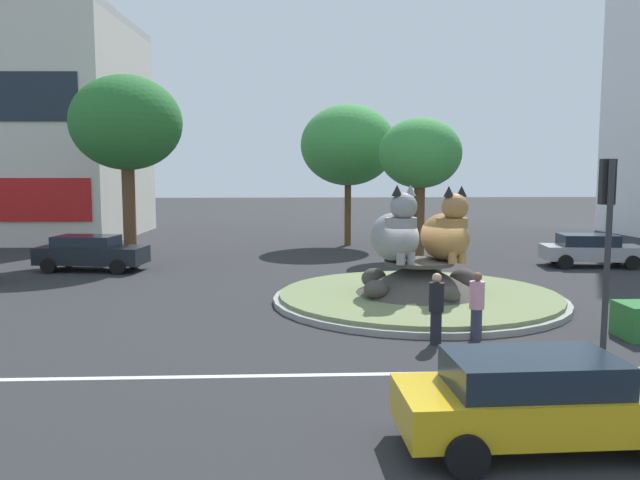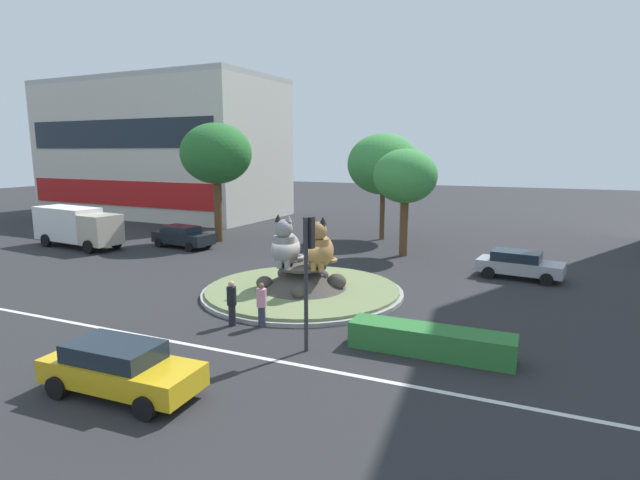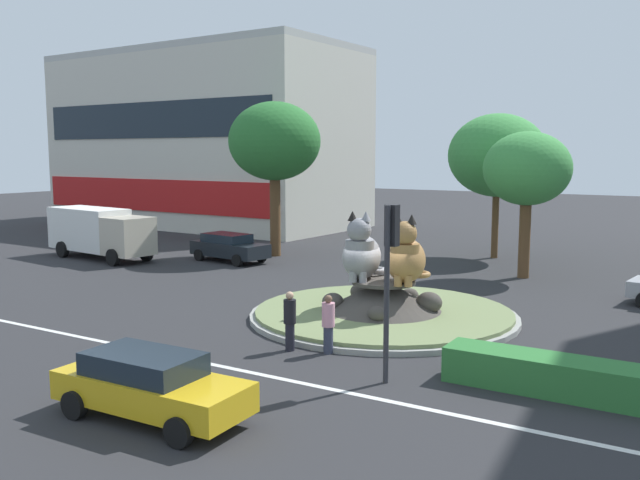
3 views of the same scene
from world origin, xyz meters
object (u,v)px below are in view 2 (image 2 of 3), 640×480
at_px(traffic_light_mast, 308,258).
at_px(shophouse_block, 162,149).
at_px(cat_statue_tabby, 319,249).
at_px(pedestrian_pink_shirt, 262,304).
at_px(cat_statue_grey, 285,246).
at_px(pedestrian_black_shirt, 232,302).
at_px(parked_car_right, 183,236).
at_px(third_tree_left, 216,154).
at_px(delivery_box_truck, 77,226).
at_px(hatchback_near_shophouse, 120,368).
at_px(second_tree_near_tower, 383,164).
at_px(broadleaf_tree_behind_island, 405,177).
at_px(sedan_on_far_lane, 519,264).

bearing_deg(traffic_light_mast, shophouse_block, 52.69).
xyz_separation_m(cat_statue_tabby, traffic_light_mast, (2.24, -6.02, 0.94)).
xyz_separation_m(cat_statue_tabby, pedestrian_pink_shirt, (-0.36, -4.67, -1.35)).
bearing_deg(cat_statue_grey, pedestrian_black_shirt, -16.48).
bearing_deg(parked_car_right, third_tree_left, 81.12).
xyz_separation_m(third_tree_left, delivery_box_truck, (-7.76, -5.95, -4.92)).
distance_m(shophouse_block, hatchback_near_shophouse, 42.86).
relative_size(third_tree_left, pedestrian_pink_shirt, 5.00).
xyz_separation_m(traffic_light_mast, shophouse_block, (-30.12, 27.99, 3.73)).
distance_m(second_tree_near_tower, pedestrian_black_shirt, 21.58).
height_order(second_tree_near_tower, parked_car_right, second_tree_near_tower).
relative_size(pedestrian_pink_shirt, parked_car_right, 0.37).
distance_m(traffic_light_mast, broadleaf_tree_behind_island, 16.81).
bearing_deg(third_tree_left, second_tree_near_tower, 27.76).
bearing_deg(pedestrian_black_shirt, cat_statue_tabby, -35.99).
xyz_separation_m(pedestrian_black_shirt, parked_car_right, (-12.18, 12.23, -0.14)).
distance_m(second_tree_near_tower, hatchback_near_shophouse, 27.46).
height_order(shophouse_block, hatchback_near_shophouse, shophouse_block).
height_order(traffic_light_mast, second_tree_near_tower, second_tree_near_tower).
xyz_separation_m(traffic_light_mast, sedan_on_far_lane, (6.16, 13.37, -2.44)).
bearing_deg(second_tree_near_tower, sedan_on_far_lane, -40.41).
relative_size(cat_statue_tabby, third_tree_left, 0.31).
height_order(traffic_light_mast, pedestrian_black_shirt, traffic_light_mast).
xyz_separation_m(shophouse_block, broadleaf_tree_behind_island, (29.15, -11.31, -1.85)).
bearing_deg(broadleaf_tree_behind_island, cat_statue_grey, -105.26).
xyz_separation_m(cat_statue_grey, pedestrian_black_shirt, (0.20, -4.89, -1.34)).
bearing_deg(third_tree_left, traffic_light_mast, -47.38).
distance_m(cat_statue_tabby, parked_car_right, 15.51).
bearing_deg(delivery_box_truck, pedestrian_black_shirt, -19.05).
distance_m(broadleaf_tree_behind_island, pedestrian_black_shirt, 16.46).
distance_m(pedestrian_black_shirt, delivery_box_truck, 21.18).
distance_m(second_tree_near_tower, delivery_box_truck, 22.47).
distance_m(cat_statue_grey, pedestrian_black_shirt, 5.07).
distance_m(traffic_light_mast, third_tree_left, 22.34).
height_order(cat_statue_tabby, broadleaf_tree_behind_island, broadleaf_tree_behind_island).
relative_size(cat_statue_grey, cat_statue_tabby, 0.99).
relative_size(shophouse_block, pedestrian_pink_shirt, 14.67).
relative_size(shophouse_block, pedestrian_black_shirt, 14.28).
distance_m(sedan_on_far_lane, hatchback_near_shophouse, 20.71).
distance_m(third_tree_left, delivery_box_truck, 10.95).
relative_size(sedan_on_far_lane, hatchback_near_shophouse, 0.97).
relative_size(cat_statue_grey, pedestrian_black_shirt, 1.51).
bearing_deg(broadleaf_tree_behind_island, third_tree_left, -178.31).
bearing_deg(sedan_on_far_lane, traffic_light_mast, -107.51).
distance_m(hatchback_near_shophouse, parked_car_right, 22.06).
bearing_deg(pedestrian_pink_shirt, broadleaf_tree_behind_island, -125.12).
bearing_deg(sedan_on_far_lane, cat_statue_tabby, -131.57).
bearing_deg(shophouse_block, parked_car_right, -43.72).
xyz_separation_m(traffic_light_mast, third_tree_left, (-14.97, 16.27, 3.25)).
bearing_deg(cat_statue_tabby, third_tree_left, -146.39).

